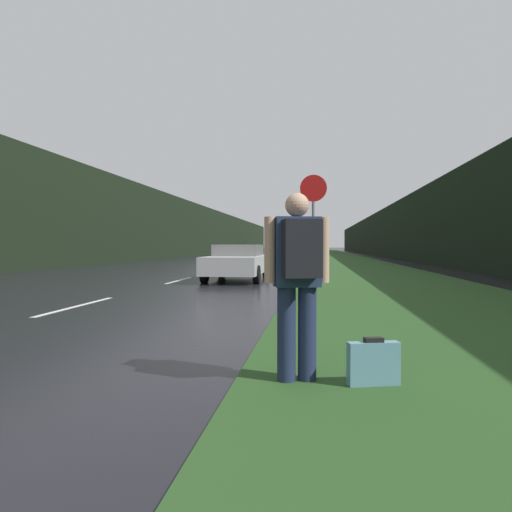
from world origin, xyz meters
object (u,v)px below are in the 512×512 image
Objects in this scene: hitchhiker_with_backpack at (298,274)px; delivery_truck at (279,242)px; car_passing_near at (238,262)px; stop_sign at (313,223)px; suitcase at (373,364)px.

hitchhiker_with_backpack is 0.22× the size of delivery_truck.
stop_sign is at bearing 119.49° from car_passing_near.
car_passing_near is (-2.63, 12.01, -0.33)m from hitchhiker_with_backpack.
hitchhiker_with_backpack is (-0.09, -7.20, -0.82)m from stop_sign.
suitcase is 0.11× the size of car_passing_near.
stop_sign reaches higher than suitcase.
suitcase is at bearing 105.33° from car_passing_near.
hitchhiker_with_backpack is 3.65× the size of suitcase.
car_passing_near is (-3.30, 12.02, 0.46)m from suitcase.
car_passing_near is (-2.72, 4.81, -1.15)m from stop_sign.
hitchhiker_with_backpack is at bearing 102.37° from car_passing_near.
hitchhiker_with_backpack is 81.19m from delivery_truck.
stop_sign is at bearing -84.69° from delivery_truck.
suitcase is 81.27m from delivery_truck.
stop_sign is 74.02m from delivery_truck.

